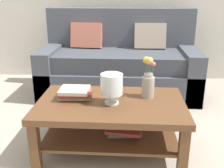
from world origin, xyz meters
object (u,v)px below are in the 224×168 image
at_px(glass_hurricane_vase, 112,85).
at_px(coffee_table, 111,115).
at_px(couch, 119,65).
at_px(flower_pitcher, 148,81).
at_px(book_stack_main, 75,93).

bearing_deg(glass_hurricane_vase, coffee_table, 96.09).
distance_m(coffee_table, glass_hurricane_vase, 0.28).
height_order(coffee_table, glass_hurricane_vase, glass_hurricane_vase).
xyz_separation_m(couch, flower_pitcher, (0.29, -1.24, 0.21)).
bearing_deg(couch, book_stack_main, -103.62).
height_order(couch, glass_hurricane_vase, couch).
height_order(couch, coffee_table, couch).
xyz_separation_m(coffee_table, book_stack_main, (-0.31, 0.06, 0.16)).
xyz_separation_m(couch, book_stack_main, (-0.32, -1.31, 0.11)).
distance_m(coffee_table, flower_pitcher, 0.41).
bearing_deg(book_stack_main, flower_pitcher, 6.16).
xyz_separation_m(couch, glass_hurricane_vase, (-0.01, -1.40, 0.22)).
height_order(couch, flower_pitcher, couch).
distance_m(couch, book_stack_main, 1.35).
bearing_deg(flower_pitcher, coffee_table, -157.39).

